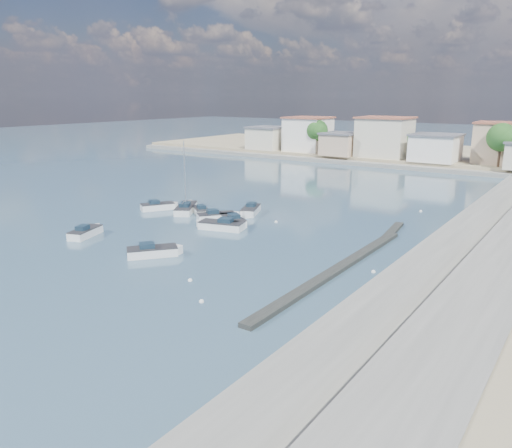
{
  "coord_description": "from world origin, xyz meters",
  "views": [
    {
      "loc": [
        23.88,
        -25.83,
        14.17
      ],
      "look_at": [
        -4.38,
        14.49,
        1.4
      ],
      "focal_mm": 35.0,
      "sensor_mm": 36.0,
      "label": 1
    }
  ],
  "objects_px": {
    "motorboat_a": "(87,232)",
    "motorboat_g": "(250,211)",
    "motorboat_c": "(232,220)",
    "motorboat_d": "(219,226)",
    "motorboat_f": "(201,211)",
    "motorboat_h": "(155,252)",
    "sailboat": "(186,208)",
    "motorboat_b": "(218,217)",
    "motorboat_e": "(159,207)"
  },
  "relations": [
    {
      "from": "motorboat_b",
      "to": "motorboat_h",
      "type": "height_order",
      "value": "same"
    },
    {
      "from": "motorboat_g",
      "to": "motorboat_f",
      "type": "bearing_deg",
      "value": -144.5
    },
    {
      "from": "motorboat_c",
      "to": "motorboat_g",
      "type": "distance_m",
      "value": 5.08
    },
    {
      "from": "motorboat_b",
      "to": "motorboat_e",
      "type": "height_order",
      "value": "same"
    },
    {
      "from": "motorboat_e",
      "to": "motorboat_f",
      "type": "bearing_deg",
      "value": 10.5
    },
    {
      "from": "motorboat_d",
      "to": "motorboat_c",
      "type": "bearing_deg",
      "value": 97.47
    },
    {
      "from": "motorboat_f",
      "to": "sailboat",
      "type": "bearing_deg",
      "value": 175.83
    },
    {
      "from": "motorboat_f",
      "to": "sailboat",
      "type": "relative_size",
      "value": 0.43
    },
    {
      "from": "motorboat_e",
      "to": "motorboat_g",
      "type": "xyz_separation_m",
      "value": [
        10.91,
        4.64,
        0.0
      ]
    },
    {
      "from": "motorboat_h",
      "to": "sailboat",
      "type": "distance_m",
      "value": 17.96
    },
    {
      "from": "motorboat_f",
      "to": "motorboat_g",
      "type": "xyz_separation_m",
      "value": [
        4.96,
        3.54,
        0.0
      ]
    },
    {
      "from": "motorboat_a",
      "to": "motorboat_b",
      "type": "distance_m",
      "value": 14.84
    },
    {
      "from": "motorboat_b",
      "to": "motorboat_h",
      "type": "bearing_deg",
      "value": -74.38
    },
    {
      "from": "motorboat_c",
      "to": "motorboat_f",
      "type": "height_order",
      "value": "same"
    },
    {
      "from": "motorboat_b",
      "to": "sailboat",
      "type": "distance_m",
      "value": 6.21
    },
    {
      "from": "motorboat_f",
      "to": "motorboat_c",
      "type": "bearing_deg",
      "value": -13.57
    },
    {
      "from": "motorboat_a",
      "to": "motorboat_g",
      "type": "distance_m",
      "value": 19.49
    },
    {
      "from": "motorboat_b",
      "to": "motorboat_f",
      "type": "bearing_deg",
      "value": 165.0
    },
    {
      "from": "motorboat_f",
      "to": "motorboat_h",
      "type": "distance_m",
      "value": 16.54
    },
    {
      "from": "motorboat_f",
      "to": "sailboat",
      "type": "distance_m",
      "value": 2.51
    },
    {
      "from": "motorboat_a",
      "to": "motorboat_b",
      "type": "bearing_deg",
      "value": 62.78
    },
    {
      "from": "motorboat_d",
      "to": "motorboat_f",
      "type": "distance_m",
      "value": 7.55
    },
    {
      "from": "motorboat_e",
      "to": "motorboat_f",
      "type": "distance_m",
      "value": 6.05
    },
    {
      "from": "motorboat_d",
      "to": "motorboat_h",
      "type": "distance_m",
      "value": 10.69
    },
    {
      "from": "motorboat_b",
      "to": "motorboat_f",
      "type": "distance_m",
      "value": 3.73
    },
    {
      "from": "motorboat_e",
      "to": "motorboat_g",
      "type": "distance_m",
      "value": 11.86
    },
    {
      "from": "motorboat_b",
      "to": "motorboat_d",
      "type": "relative_size",
      "value": 0.83
    },
    {
      "from": "motorboat_c",
      "to": "motorboat_d",
      "type": "bearing_deg",
      "value": -82.53
    },
    {
      "from": "motorboat_a",
      "to": "motorboat_b",
      "type": "height_order",
      "value": "same"
    },
    {
      "from": "motorboat_f",
      "to": "motorboat_a",
      "type": "bearing_deg",
      "value": -102.69
    },
    {
      "from": "motorboat_a",
      "to": "motorboat_d",
      "type": "relative_size",
      "value": 0.83
    },
    {
      "from": "sailboat",
      "to": "motorboat_g",
      "type": "bearing_deg",
      "value": 24.21
    },
    {
      "from": "motorboat_a",
      "to": "motorboat_e",
      "type": "bearing_deg",
      "value": 101.93
    },
    {
      "from": "motorboat_d",
      "to": "motorboat_f",
      "type": "height_order",
      "value": "same"
    },
    {
      "from": "motorboat_b",
      "to": "motorboat_a",
      "type": "bearing_deg",
      "value": -117.22
    },
    {
      "from": "motorboat_a",
      "to": "sailboat",
      "type": "bearing_deg",
      "value": 87.27
    },
    {
      "from": "motorboat_a",
      "to": "motorboat_g",
      "type": "xyz_separation_m",
      "value": [
        8.15,
        17.71,
        0.0
      ]
    },
    {
      "from": "motorboat_b",
      "to": "motorboat_c",
      "type": "bearing_deg",
      "value": -11.36
    },
    {
      "from": "sailboat",
      "to": "motorboat_f",
      "type": "bearing_deg",
      "value": -4.17
    },
    {
      "from": "motorboat_d",
      "to": "motorboat_f",
      "type": "bearing_deg",
      "value": 146.86
    },
    {
      "from": "motorboat_f",
      "to": "motorboat_g",
      "type": "height_order",
      "value": "same"
    },
    {
      "from": "motorboat_h",
      "to": "sailboat",
      "type": "xyz_separation_m",
      "value": [
        -9.96,
        14.94,
        0.04
      ]
    },
    {
      "from": "motorboat_f",
      "to": "sailboat",
      "type": "xyz_separation_m",
      "value": [
        -2.5,
        0.18,
        0.04
      ]
    },
    {
      "from": "motorboat_h",
      "to": "motorboat_b",
      "type": "bearing_deg",
      "value": 105.62
    },
    {
      "from": "motorboat_c",
      "to": "motorboat_h",
      "type": "relative_size",
      "value": 1.05
    },
    {
      "from": "motorboat_b",
      "to": "motorboat_g",
      "type": "bearing_deg",
      "value": 73.17
    },
    {
      "from": "motorboat_d",
      "to": "motorboat_f",
      "type": "relative_size",
      "value": 1.42
    },
    {
      "from": "motorboat_c",
      "to": "motorboat_d",
      "type": "xyz_separation_m",
      "value": [
        0.35,
        -2.69,
        -0.0
      ]
    },
    {
      "from": "motorboat_h",
      "to": "sailboat",
      "type": "relative_size",
      "value": 0.51
    },
    {
      "from": "motorboat_b",
      "to": "motorboat_e",
      "type": "distance_m",
      "value": 9.55
    }
  ]
}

